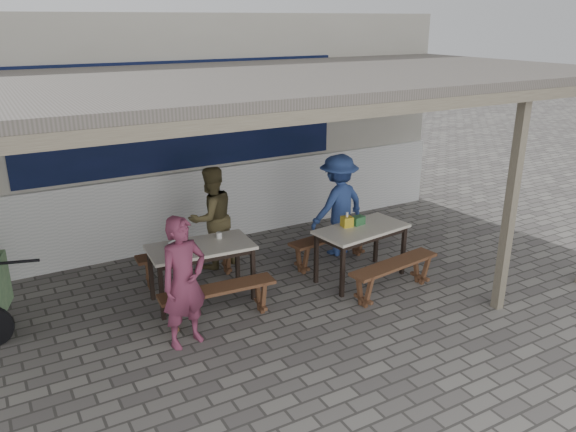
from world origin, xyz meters
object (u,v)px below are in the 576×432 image
(bench_left_wall, at_px, (188,258))
(bench_right_wall, at_px, (331,242))
(patron_street_side, at_px, (184,282))
(tissue_box, at_px, (347,222))
(patron_wall_side, at_px, (212,218))
(table_right, at_px, (361,233))
(condiment_jar, at_px, (219,235))
(donation_box, at_px, (358,220))
(table_left, at_px, (201,252))
(bench_right_street, at_px, (394,271))
(patron_right_table, at_px, (338,205))
(condiment_bowl, at_px, (177,244))
(bench_left_street, at_px, (218,296))

(bench_left_wall, distance_m, bench_right_wall, 2.06)
(patron_street_side, relative_size, tissue_box, 10.76)
(patron_street_side, relative_size, patron_wall_side, 1.00)
(table_right, distance_m, condiment_jar, 1.93)
(donation_box, relative_size, condiment_jar, 2.19)
(patron_street_side, xyz_separation_m, condiment_jar, (0.83, 0.99, 0.05))
(table_left, bearing_deg, bench_right_street, -22.28)
(patron_right_table, bearing_deg, table_left, -1.58)
(patron_street_side, bearing_deg, bench_left_wall, 56.21)
(patron_street_side, bearing_deg, tissue_box, -0.87)
(patron_street_side, bearing_deg, bench_right_street, -17.42)
(tissue_box, height_order, condiment_bowl, tissue_box)
(bench_right_wall, distance_m, patron_right_table, 0.62)
(table_right, height_order, patron_right_table, patron_right_table)
(bench_right_street, distance_m, bench_right_wall, 1.23)
(bench_right_wall, bearing_deg, bench_left_wall, 158.82)
(table_left, xyz_separation_m, condiment_jar, (0.30, 0.11, 0.12))
(bench_right_wall, bearing_deg, condiment_bowl, 172.67)
(condiment_jar, bearing_deg, tissue_box, -14.99)
(patron_street_side, xyz_separation_m, patron_right_table, (2.89, 1.30, 0.03))
(table_left, bearing_deg, donation_box, -5.42)
(table_right, distance_m, patron_street_side, 2.69)
(bench_left_street, bearing_deg, patron_right_table, 27.36)
(bench_left_street, height_order, donation_box, donation_box)
(bench_right_street, xyz_separation_m, condiment_jar, (-1.91, 1.20, 0.46))
(bench_right_street, height_order, patron_right_table, patron_right_table)
(bench_right_street, distance_m, tissue_box, 0.92)
(table_left, height_order, patron_right_table, patron_right_table)
(bench_left_street, xyz_separation_m, table_right, (2.17, 0.14, 0.33))
(table_right, relative_size, donation_box, 7.68)
(table_right, xyz_separation_m, patron_right_table, (0.23, 0.91, 0.11))
(bench_right_wall, height_order, condiment_bowl, condiment_bowl)
(bench_left_street, bearing_deg, tissue_box, 11.70)
(condiment_jar, relative_size, condiment_bowl, 0.39)
(condiment_jar, bearing_deg, condiment_bowl, 179.35)
(table_right, distance_m, bench_right_street, 0.70)
(bench_left_wall, height_order, condiment_jar, condiment_jar)
(table_left, distance_m, patron_street_side, 1.02)
(table_left, relative_size, table_right, 0.99)
(bench_left_street, relative_size, patron_wall_side, 0.95)
(patron_street_side, distance_m, patron_right_table, 3.17)
(tissue_box, bearing_deg, bench_left_wall, 153.84)
(bench_left_wall, xyz_separation_m, condiment_jar, (0.26, -0.50, 0.46))
(patron_street_side, xyz_separation_m, condiment_bowl, (0.27, 0.99, 0.03))
(patron_street_side, relative_size, patron_right_table, 0.96)
(table_left, distance_m, patron_wall_side, 1.06)
(patron_street_side, bearing_deg, bench_right_wall, 8.46)
(patron_wall_side, distance_m, patron_right_table, 1.91)
(patron_street_side, bearing_deg, bench_left_street, 15.11)
(donation_box, bearing_deg, patron_right_table, 75.08)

